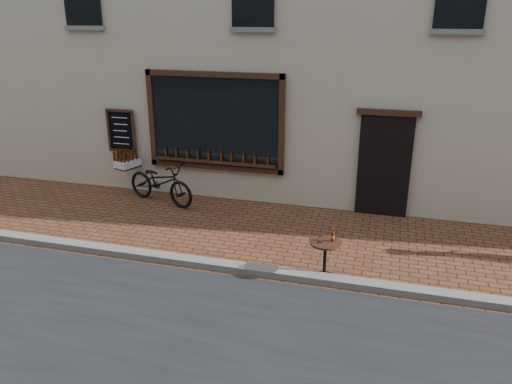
# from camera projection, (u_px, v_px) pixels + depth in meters

# --- Properties ---
(ground) EXTENTS (90.00, 90.00, 0.00)m
(ground) POSITION_uv_depth(u_px,v_px,m) (254.00, 279.00, 8.34)
(ground) COLOR #562F1C
(ground) RESTS_ON ground
(kerb) EXTENTS (90.00, 0.25, 0.12)m
(kerb) POSITION_uv_depth(u_px,v_px,m) (258.00, 270.00, 8.50)
(kerb) COLOR slate
(kerb) RESTS_ON ground
(cargo_bicycle) EXTENTS (2.30, 1.25, 1.06)m
(cargo_bicycle) POSITION_uv_depth(u_px,v_px,m) (159.00, 181.00, 11.52)
(cargo_bicycle) COLOR black
(cargo_bicycle) RESTS_ON ground
(bistro_table) EXTENTS (0.52, 0.52, 0.90)m
(bistro_table) POSITION_uv_depth(u_px,v_px,m) (325.00, 252.00, 8.21)
(bistro_table) COLOR black
(bistro_table) RESTS_ON ground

